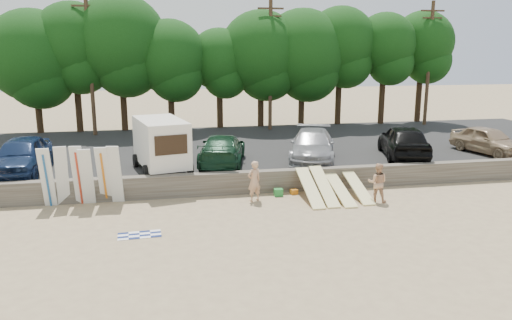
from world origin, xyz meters
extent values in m
plane|color=tan|center=(0.00, 0.00, 0.00)|extent=(120.00, 120.00, 0.00)
cube|color=#6B6356|center=(0.00, 3.00, 0.50)|extent=(44.00, 0.50, 1.00)
cube|color=#282828|center=(0.00, 10.50, 0.35)|extent=(44.00, 14.50, 0.70)
cylinder|color=#382616|center=(-13.79, 17.60, 2.45)|extent=(0.44, 0.44, 3.50)
sphere|color=#174D16|center=(-13.79, 17.60, 5.86)|extent=(6.19, 6.19, 6.19)
cylinder|color=#382616|center=(-11.18, 17.60, 2.74)|extent=(0.44, 0.44, 4.08)
sphere|color=#174D16|center=(-11.18, 17.60, 6.72)|extent=(5.45, 5.45, 5.45)
cylinder|color=#382616|center=(-8.15, 17.60, 2.77)|extent=(0.44, 0.44, 4.15)
sphere|color=#174D16|center=(-8.15, 17.60, 6.83)|extent=(6.40, 6.40, 6.40)
cylinder|color=#382616|center=(-4.88, 17.24, 2.42)|extent=(0.44, 0.44, 3.44)
sphere|color=#174D16|center=(-4.88, 17.24, 5.78)|extent=(5.16, 5.16, 5.16)
cylinder|color=#382616|center=(-1.39, 17.60, 2.35)|extent=(0.44, 0.44, 3.31)
sphere|color=#174D16|center=(-1.39, 17.60, 5.58)|extent=(4.42, 4.42, 4.42)
cylinder|color=#382616|center=(1.64, 17.60, 2.51)|extent=(0.44, 0.44, 3.63)
sphere|color=#174D16|center=(1.64, 17.60, 6.06)|extent=(6.01, 6.01, 6.01)
cylinder|color=#382616|center=(4.75, 17.60, 2.51)|extent=(0.44, 0.44, 3.62)
sphere|color=#174D16|center=(4.75, 17.60, 6.05)|extent=(6.32, 6.32, 6.32)
cylinder|color=#382616|center=(7.64, 17.60, 2.76)|extent=(0.44, 0.44, 4.11)
sphere|color=#174D16|center=(7.64, 17.60, 6.78)|extent=(5.27, 5.27, 5.27)
cylinder|color=#382616|center=(10.99, 17.20, 2.73)|extent=(0.44, 0.44, 4.06)
sphere|color=#174D16|center=(10.99, 17.20, 6.69)|extent=(4.58, 4.58, 4.58)
cylinder|color=#382616|center=(14.25, 17.60, 2.77)|extent=(0.44, 0.44, 4.14)
sphere|color=#174D16|center=(14.25, 17.60, 6.82)|extent=(4.70, 4.70, 4.70)
cylinder|color=#473321|center=(-10.00, 16.00, 5.20)|extent=(0.26, 0.26, 9.00)
cube|color=#473321|center=(-10.00, 16.00, 9.00)|extent=(1.80, 0.12, 0.12)
cube|color=#473321|center=(-10.00, 16.00, 8.50)|extent=(1.50, 0.10, 0.10)
cylinder|color=#473321|center=(2.00, 16.00, 5.20)|extent=(0.26, 0.26, 9.00)
cube|color=#473321|center=(2.00, 16.00, 9.00)|extent=(1.80, 0.12, 0.12)
cube|color=#473321|center=(2.00, 16.00, 8.50)|extent=(1.50, 0.10, 0.10)
cylinder|color=#473321|center=(14.00, 16.00, 5.20)|extent=(0.26, 0.26, 9.00)
cube|color=#473321|center=(14.00, 16.00, 9.00)|extent=(1.80, 0.12, 0.12)
cube|color=#473321|center=(14.00, 16.00, 8.50)|extent=(1.50, 0.10, 0.10)
cube|color=white|center=(-5.67, 5.13, 2.10)|extent=(2.74, 4.19, 2.12)
cube|color=black|center=(-5.23, 3.23, 2.29)|extent=(1.42, 0.36, 0.87)
cylinder|color=black|center=(-6.38, 3.68, 1.02)|extent=(0.33, 0.66, 0.64)
cylinder|color=black|center=(-4.40, 4.13, 1.02)|extent=(0.33, 0.66, 0.64)
cylinder|color=black|center=(-6.94, 6.13, 1.02)|extent=(0.33, 0.66, 0.64)
cylinder|color=black|center=(-4.96, 6.58, 1.02)|extent=(0.33, 0.66, 0.64)
imported|color=#142346|center=(-12.02, 5.71, 1.56)|extent=(2.15, 5.11, 1.72)
imported|color=#11311E|center=(-2.67, 5.89, 1.45)|extent=(3.15, 5.49, 1.50)
imported|color=gray|center=(2.01, 5.84, 1.48)|extent=(3.81, 5.82, 1.57)
imported|color=black|center=(7.01, 5.71, 1.59)|extent=(3.41, 5.57, 1.77)
imported|color=#9E8364|center=(12.03, 5.68, 1.45)|extent=(2.68, 4.66, 1.49)
cube|color=silver|center=(-10.29, 2.44, 1.27)|extent=(0.54, 0.66, 2.55)
cube|color=silver|center=(-9.72, 2.58, 1.28)|extent=(0.58, 0.62, 2.57)
cube|color=silver|center=(-9.06, 2.54, 1.28)|extent=(0.56, 0.59, 2.57)
cube|color=silver|center=(-8.72, 2.36, 1.25)|extent=(0.52, 0.87, 2.49)
cube|color=silver|center=(-8.06, 2.51, 1.26)|extent=(0.57, 0.83, 2.51)
cube|color=silver|center=(-7.59, 2.45, 1.27)|extent=(0.58, 0.73, 2.54)
cube|color=#FCED9E|center=(0.56, 1.44, 0.56)|extent=(0.56, 2.84, 1.11)
cube|color=#FCED9E|center=(1.22, 1.50, 0.57)|extent=(0.56, 2.83, 1.14)
cube|color=#FCED9E|center=(1.91, 1.43, 0.41)|extent=(0.56, 2.92, 0.83)
cube|color=#FCED9E|center=(2.78, 1.59, 0.46)|extent=(0.56, 2.90, 0.92)
imported|color=tan|center=(-1.83, 1.74, 0.88)|extent=(0.76, 0.64, 1.76)
imported|color=tan|center=(3.31, 0.67, 0.84)|extent=(1.01, 0.93, 1.68)
cube|color=#248534|center=(-0.63, 2.27, 0.16)|extent=(0.40, 0.32, 0.32)
cube|color=orange|center=(0.12, 2.40, 0.11)|extent=(0.34, 0.31, 0.22)
plane|color=white|center=(-6.53, -1.41, 0.01)|extent=(1.59, 1.59, 0.00)
camera|label=1|loc=(-5.61, -18.41, 6.49)|focal=35.00mm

